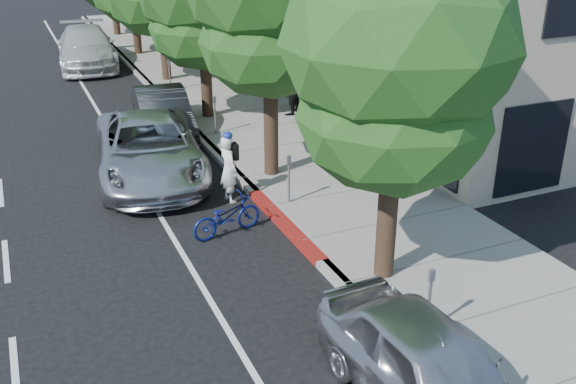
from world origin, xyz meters
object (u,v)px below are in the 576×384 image
bicycle (227,216)px  pedestrian (290,89)px  silver_suv (149,148)px  dark_sedan (163,113)px  street_tree_0 (399,50)px  dark_suv_far (89,46)px  white_pickup (86,48)px  cyclist (229,169)px  near_car_a (430,370)px

bicycle → pedestrian: pedestrian is taller
silver_suv → bicycle: bearing=-71.4°
bicycle → dark_sedan: bearing=-14.9°
street_tree_0 → dark_suv_far: 24.09m
silver_suv → dark_suv_far: (0.61, 16.13, -0.05)m
dark_sedan → white_pickup: bearing=99.7°
cyclist → dark_sedan: bearing=-6.2°
cyclist → near_car_a: bearing=172.6°
street_tree_0 → cyclist: size_ratio=4.25×
silver_suv → dark_suv_far: size_ratio=1.30×
bicycle → street_tree_0: bearing=-156.6°
bicycle → dark_sedan: size_ratio=0.38×
dark_sedan → white_pickup: (-0.87, 11.55, 0.15)m
street_tree_0 → near_car_a: size_ratio=1.71×
street_tree_0 → pedestrian: bearing=75.8°
pedestrian → bicycle: bearing=21.1°
cyclist → silver_suv: bearing=22.2°
cyclist → near_car_a: size_ratio=0.40×
street_tree_0 → white_pickup: 23.03m
silver_suv → near_car_a: 11.13m
street_tree_0 → dark_sedan: street_tree_0 is taller
white_pickup → cyclist: bearing=-81.4°
dark_sedan → cyclist: bearing=-82.1°
white_pickup → pedestrian: 12.81m
silver_suv → pedestrian: pedestrian is taller
street_tree_0 → dark_suv_far: street_tree_0 is taller
cyclist → silver_suv: 2.92m
white_pickup → near_car_a: white_pickup is taller
bicycle → near_car_a: size_ratio=0.40×
bicycle → white_pickup: white_pickup is taller
pedestrian → street_tree_0: bearing=40.0°
white_pickup → dark_suv_far: white_pickup is taller
silver_suv → street_tree_0: bearing=-59.9°
dark_sedan → near_car_a: bearing=-82.8°
white_pickup → street_tree_0: bearing=-78.1°
street_tree_0 → white_pickup: (-2.74, 22.55, -3.82)m
cyclist → near_car_a: cyclist is taller
bicycle → near_car_a: (0.88, -6.72, 0.29)m
white_pickup → silver_suv: bearing=-86.4°
silver_suv → white_pickup: (0.36, 15.05, 0.07)m
silver_suv → white_pickup: 15.05m
dark_sedan → bicycle: bearing=-87.7°
white_pickup → near_car_a: bearing=-82.1°
street_tree_0 → silver_suv: bearing=112.5°
street_tree_0 → near_car_a: (-1.40, -3.50, -3.98)m
silver_suv → pedestrian: 6.85m
dark_sedan → pedestrian: bearing=5.3°
dark_sedan → dark_suv_far: 12.65m
street_tree_0 → cyclist: 6.51m
dark_sedan → near_car_a: dark_sedan is taller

